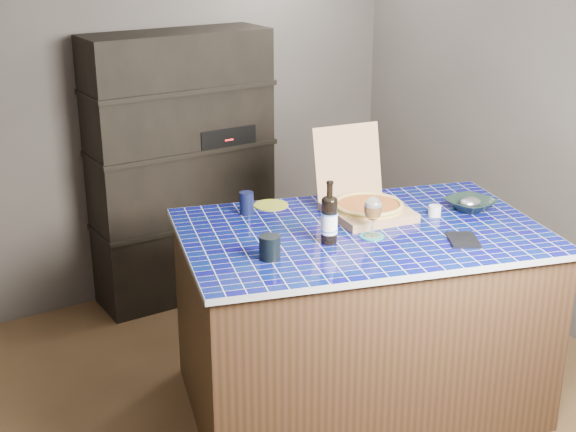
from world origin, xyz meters
TOP-DOWN VIEW (x-y plane):
  - room at (0.00, 0.00)m, footprint 3.50×3.50m
  - shelving_unit at (0.00, 1.53)m, footprint 1.20×0.41m
  - kitchen_island at (0.19, -0.19)m, footprint 2.06×1.62m
  - pizza_box at (0.34, -0.02)m, footprint 0.46×0.53m
  - mead_bottle at (-0.05, -0.24)m, footprint 0.08×0.08m
  - teal_trivet at (0.17, -0.29)m, footprint 0.12×0.12m
  - wine_glass at (0.17, -0.29)m, footprint 0.09×0.09m
  - tumbler at (-0.39, -0.25)m, footprint 0.10×0.10m
  - dvd_case at (0.50, -0.58)m, footprint 0.21×0.23m
  - bowl at (0.86, -0.26)m, footprint 0.27×0.27m
  - foil_contents at (0.86, -0.26)m, footprint 0.12×0.10m
  - white_jar at (0.63, -0.23)m, footprint 0.07×0.07m
  - navy_cup at (-0.19, 0.32)m, footprint 0.08×0.08m
  - green_trivet at (-0.01, 0.36)m, footprint 0.19×0.19m

SIDE VIEW (x-z plane):
  - kitchen_island at x=0.19m, z-range 0.00..0.99m
  - shelving_unit at x=0.00m, z-range 0.00..1.80m
  - teal_trivet at x=0.17m, z-range 0.99..1.00m
  - green_trivet at x=-0.01m, z-range 0.99..1.00m
  - dvd_case at x=0.50m, z-range 0.99..1.01m
  - white_jar at x=0.63m, z-range 0.99..1.05m
  - bowl at x=0.86m, z-range 0.99..1.05m
  - foil_contents at x=0.86m, z-range 1.00..1.06m
  - tumbler at x=-0.39m, z-range 0.99..1.10m
  - navy_cup at x=-0.19m, z-range 0.99..1.11m
  - pizza_box at x=0.34m, z-range 0.84..1.27m
  - mead_bottle at x=-0.05m, z-range 0.96..1.27m
  - wine_glass at x=0.17m, z-range 1.03..1.24m
  - room at x=0.00m, z-range -0.50..3.00m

